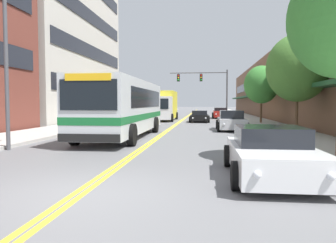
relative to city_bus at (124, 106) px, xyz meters
The scene contains 18 objects.
ground_plane 25.93m from the city_bus, 85.75° to the left, with size 240.00×240.00×0.00m, color slate.
sidewalk_left 26.43m from the city_bus, 102.03° to the left, with size 3.83×106.00×0.15m.
sidewalk_right 27.49m from the city_bus, 70.11° to the left, with size 3.83×106.00×0.15m.
centre_line 25.93m from the city_bus, 85.75° to the left, with size 0.34×106.00×0.01m.
storefront_row_right 30.15m from the city_bus, 59.05° to the left, with size 9.10×68.00×7.61m.
city_bus is the anchor object (origin of this frame).
car_champagne_parked_left_near 20.87m from the city_bus, 96.66° to the left, with size 2.04×4.31×1.26m.
car_beige_parked_left_far 10.01m from the city_bus, 104.15° to the left, with size 2.11×4.45×1.41m.
car_white_parked_right_foreground 11.28m from the city_bus, 56.48° to the right, with size 2.18×4.48×1.29m.
car_silver_parked_right_mid 8.37m from the city_bus, 40.29° to the left, with size 2.05×4.51×1.38m.
car_red_parked_right_far 24.52m from the city_bus, 74.97° to the left, with size 2.03×4.75×1.33m.
car_black_moving_lead 15.68m from the city_bus, 75.46° to the left, with size 2.00×4.13×1.14m.
box_truck 17.58m from the city_bus, 90.27° to the left, with size 2.73×7.49×3.21m.
traffic_signal_mast 23.81m from the city_bus, 78.85° to the left, with size 7.18×0.38×6.02m.
street_lamp_left_near 6.91m from the city_bus, 118.46° to the right, with size 2.47×0.28×7.50m.
street_tree_right_mid 10.60m from the city_bus, 15.00° to the left, with size 3.70×3.70×5.89m.
street_tree_right_far 15.58m from the city_bus, 52.31° to the left, with size 3.07×3.07×5.09m.
fire_hydrant 8.30m from the city_bus, 16.63° to the right, with size 0.31×0.23×0.80m.
Camera 1 is at (2.63, -6.69, 1.90)m, focal length 35.00 mm.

